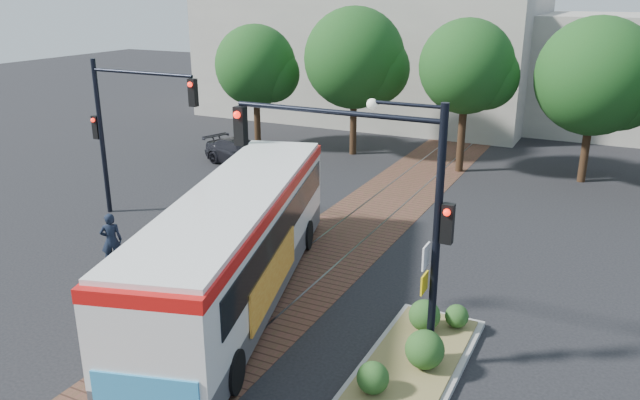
# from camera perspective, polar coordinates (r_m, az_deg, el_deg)

# --- Properties ---
(ground) EXTENTS (120.00, 120.00, 0.00)m
(ground) POSITION_cam_1_polar(r_m,az_deg,el_deg) (17.82, -5.42, -9.54)
(ground) COLOR black
(ground) RESTS_ON ground
(trackbed) EXTENTS (3.60, 40.00, 0.02)m
(trackbed) POSITION_cam_1_polar(r_m,az_deg,el_deg) (20.97, 0.32, -4.93)
(trackbed) COLOR brown
(trackbed) RESTS_ON ground
(tree_row) EXTENTS (26.40, 5.60, 7.67)m
(tree_row) POSITION_cam_1_polar(r_m,az_deg,el_deg) (30.76, 12.88, 11.57)
(tree_row) COLOR #382314
(tree_row) RESTS_ON ground
(warehouses) EXTENTS (40.00, 13.00, 8.00)m
(warehouses) POSITION_cam_1_polar(r_m,az_deg,el_deg) (43.20, 14.58, 11.98)
(warehouses) COLOR #ADA899
(warehouses) RESTS_ON ground
(city_bus) EXTENTS (5.82, 12.28, 3.23)m
(city_bus) POSITION_cam_1_polar(r_m,az_deg,el_deg) (17.61, -7.50, -3.50)
(city_bus) COLOR #47474A
(city_bus) RESTS_ON ground
(traffic_island) EXTENTS (2.20, 5.20, 1.13)m
(traffic_island) POSITION_cam_1_polar(r_m,az_deg,el_deg) (15.20, 8.80, -13.63)
(traffic_island) COLOR gray
(traffic_island) RESTS_ON ground
(signal_pole_main) EXTENTS (5.49, 0.46, 6.00)m
(signal_pole_main) POSITION_cam_1_polar(r_m,az_deg,el_deg) (13.93, 5.94, 0.85)
(signal_pole_main) COLOR black
(signal_pole_main) RESTS_ON ground
(signal_pole_left) EXTENTS (4.99, 0.34, 6.00)m
(signal_pole_left) POSITION_cam_1_polar(r_m,az_deg,el_deg) (24.51, -17.67, 7.13)
(signal_pole_left) COLOR black
(signal_pole_left) RESTS_ON ground
(officer) EXTENTS (0.79, 0.76, 1.82)m
(officer) POSITION_cam_1_polar(r_m,az_deg,el_deg) (20.73, -18.54, -3.53)
(officer) COLOR black
(officer) RESTS_ON ground
(parked_car) EXTENTS (4.80, 3.08, 1.29)m
(parked_car) POSITION_cam_1_polar(r_m,az_deg,el_deg) (31.59, -7.22, 4.30)
(parked_car) COLOR black
(parked_car) RESTS_ON ground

